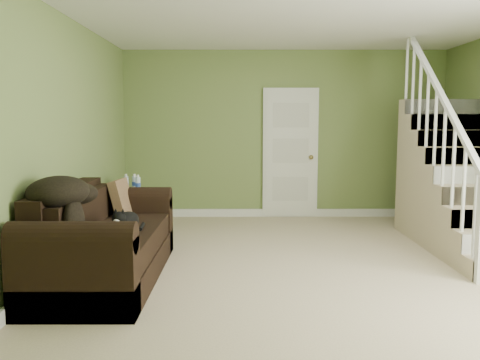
{
  "coord_description": "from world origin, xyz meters",
  "views": [
    {
      "loc": [
        -0.71,
        -5.23,
        1.51
      ],
      "look_at": [
        -0.69,
        0.33,
        0.86
      ],
      "focal_mm": 38.0,
      "sensor_mm": 36.0,
      "label": 1
    }
  ],
  "objects_px": {
    "sofa": "(102,244)",
    "side_table": "(134,213)",
    "banana": "(114,234)",
    "cat": "(127,222)"
  },
  "relations": [
    {
      "from": "sofa",
      "to": "banana",
      "type": "height_order",
      "value": "sofa"
    },
    {
      "from": "side_table",
      "to": "banana",
      "type": "relative_size",
      "value": 4.19
    },
    {
      "from": "sofa",
      "to": "banana",
      "type": "distance_m",
      "value": 0.41
    },
    {
      "from": "sofa",
      "to": "banana",
      "type": "bearing_deg",
      "value": -59.04
    },
    {
      "from": "sofa",
      "to": "side_table",
      "type": "bearing_deg",
      "value": 92.23
    },
    {
      "from": "sofa",
      "to": "side_table",
      "type": "xyz_separation_m",
      "value": [
        -0.07,
        1.8,
        -0.03
      ]
    },
    {
      "from": "cat",
      "to": "side_table",
      "type": "bearing_deg",
      "value": 110.57
    },
    {
      "from": "sofa",
      "to": "side_table",
      "type": "relative_size",
      "value": 2.75
    },
    {
      "from": "cat",
      "to": "banana",
      "type": "height_order",
      "value": "cat"
    },
    {
      "from": "sofa",
      "to": "cat",
      "type": "bearing_deg",
      "value": -20.91
    }
  ]
}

